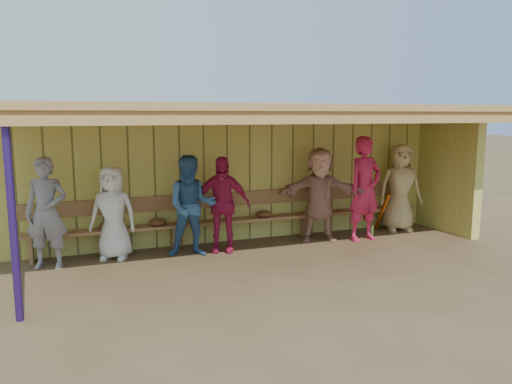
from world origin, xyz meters
The scene contains 11 objects.
ground centered at (0.00, 0.00, 0.00)m, with size 90.00×90.00×0.00m, color brown.
player_a centered at (-3.32, 0.67, 0.87)m, with size 0.63×0.41×1.73m, color gray.
player_b centered at (-2.33, 0.81, 0.77)m, with size 0.75×0.49×1.53m, color white.
player_c centered at (-1.08, 0.52, 0.85)m, with size 0.82×0.64×1.70m, color #356292.
player_d centered at (-0.53, 0.61, 0.83)m, with size 0.97×0.40×1.66m, color #B91D49.
player_f centered at (1.38, 0.64, 0.88)m, with size 1.63×0.52×1.76m, color tan.
player_g centered at (2.20, 0.39, 0.98)m, with size 0.72×0.47×1.96m, color #C41F45.
player_h centered at (3.32, 0.81, 0.89)m, with size 0.87×0.57×1.78m, color tan.
dugout_structure centered at (0.39, 0.69, 1.69)m, with size 8.80×3.20×2.50m.
bench centered at (0.00, 1.12, 0.53)m, with size 7.60×0.34×0.93m.
dugout_equipment centered at (-0.40, 0.99, 0.49)m, with size 6.08×0.62×0.80m.
Camera 1 is at (-3.02, -7.48, 2.35)m, focal length 35.00 mm.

